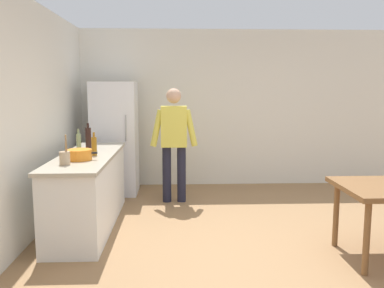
% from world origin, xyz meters
% --- Properties ---
extents(ground_plane, '(14.00, 14.00, 0.00)m').
position_xyz_m(ground_plane, '(0.00, 0.00, 0.00)').
color(ground_plane, '#936D47').
extents(wall_back, '(6.40, 0.12, 2.70)m').
position_xyz_m(wall_back, '(0.00, 3.00, 1.35)').
color(wall_back, silver).
rests_on(wall_back, ground_plane).
extents(wall_left, '(0.12, 5.60, 2.70)m').
position_xyz_m(wall_left, '(-2.60, 0.20, 1.35)').
color(wall_left, silver).
rests_on(wall_left, ground_plane).
extents(kitchen_counter, '(0.64, 2.20, 0.90)m').
position_xyz_m(kitchen_counter, '(-2.00, 0.80, 0.45)').
color(kitchen_counter, white).
rests_on(kitchen_counter, ground_plane).
extents(refrigerator, '(0.70, 0.67, 1.80)m').
position_xyz_m(refrigerator, '(-1.90, 2.40, 0.90)').
color(refrigerator, white).
rests_on(refrigerator, ground_plane).
extents(person, '(0.70, 0.22, 1.70)m').
position_xyz_m(person, '(-0.95, 1.85, 0.98)').
color(person, '#1E1E2D').
rests_on(person, ground_plane).
extents(cooking_pot, '(0.40, 0.28, 0.12)m').
position_xyz_m(cooking_pot, '(-2.01, 0.43, 0.96)').
color(cooking_pot, orange).
rests_on(cooking_pot, kitchen_counter).
extents(utensil_jar, '(0.11, 0.11, 0.32)m').
position_xyz_m(utensil_jar, '(-2.09, 0.14, 0.98)').
color(utensil_jar, tan).
rests_on(utensil_jar, kitchen_counter).
extents(bottle_vinegar_tall, '(0.06, 0.06, 0.32)m').
position_xyz_m(bottle_vinegar_tall, '(-2.08, 0.73, 1.04)').
color(bottle_vinegar_tall, gray).
rests_on(bottle_vinegar_tall, kitchen_counter).
extents(bottle_oil_amber, '(0.06, 0.06, 0.28)m').
position_xyz_m(bottle_oil_amber, '(-1.90, 0.73, 1.02)').
color(bottle_oil_amber, '#996619').
rests_on(bottle_oil_amber, kitchen_counter).
extents(bottle_wine_dark, '(0.08, 0.08, 0.34)m').
position_xyz_m(bottle_wine_dark, '(-2.09, 1.29, 1.05)').
color(bottle_wine_dark, black).
rests_on(bottle_wine_dark, kitchen_counter).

